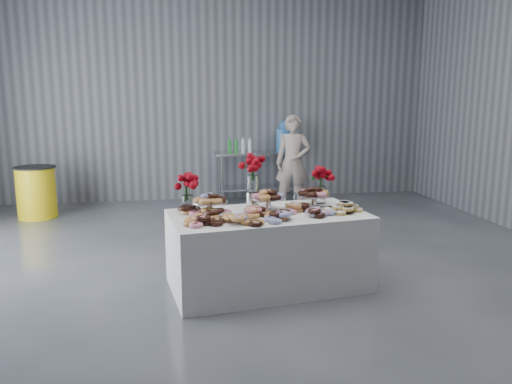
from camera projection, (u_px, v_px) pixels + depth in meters
ground at (255, 287)px, 5.00m from camera, size 9.00×9.00×0.00m
room_walls at (224, 11)px, 4.52m from camera, size 8.04×9.04×4.02m
display_table at (268, 250)px, 4.97m from camera, size 2.02×1.25×0.75m
prep_table at (257, 167)px, 8.97m from camera, size 1.50×0.60×0.90m
donut_mounds at (269, 210)px, 4.84m from camera, size 1.90×1.04×0.09m
cake_stand_left at (210, 200)px, 4.84m from camera, size 0.36×0.36×0.17m
cake_stand_mid at (268, 196)px, 5.02m from camera, size 0.36×0.36×0.17m
cake_stand_right at (314, 193)px, 5.17m from camera, size 0.36×0.36×0.17m
danish_pile at (344, 206)px, 4.97m from camera, size 0.48×0.48×0.11m
bouquet_left at (187, 184)px, 4.85m from camera, size 0.26×0.26×0.42m
bouquet_right at (321, 176)px, 5.33m from camera, size 0.26×0.26×0.42m
bouquet_center at (253, 170)px, 5.13m from camera, size 0.26×0.26×0.57m
water_jug at (284, 137)px, 8.96m from camera, size 0.28×0.28×0.55m
drink_bottles at (240, 145)px, 8.74m from camera, size 0.54×0.08×0.27m
person at (293, 163)px, 8.30m from camera, size 0.66×0.52×1.58m
trash_barrel at (36, 192)px, 7.78m from camera, size 0.63×0.63×0.81m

